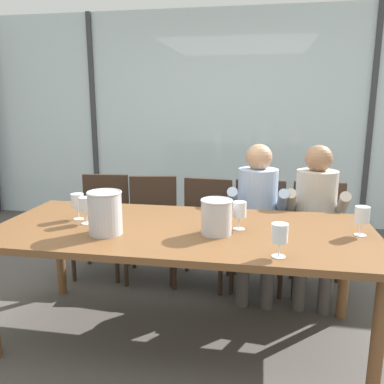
# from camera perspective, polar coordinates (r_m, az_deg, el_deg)

# --- Properties ---
(ground) EXTENTS (14.00, 14.00, 0.00)m
(ground) POSITION_cam_1_polar(r_m,az_deg,el_deg) (3.65, 1.81, -11.55)
(ground) COLOR #4C4742
(window_glass_panel) EXTENTS (7.54, 0.03, 2.60)m
(window_glass_panel) POSITION_cam_1_polar(r_m,az_deg,el_deg) (4.97, 4.67, 10.34)
(window_glass_panel) COLOR silver
(window_glass_panel) RESTS_ON ground
(window_mullion_left) EXTENTS (0.06, 0.06, 2.60)m
(window_mullion_left) POSITION_cam_1_polar(r_m,az_deg,el_deg) (5.38, -13.95, 10.19)
(window_mullion_left) COLOR #38383D
(window_mullion_left) RESTS_ON ground
(window_mullion_right) EXTENTS (0.06, 0.06, 2.60)m
(window_mullion_right) POSITION_cam_1_polar(r_m,az_deg,el_deg) (5.08, 24.35, 9.33)
(window_mullion_right) COLOR #38383D
(window_mullion_right) RESTS_ON ground
(hillside_vineyard) EXTENTS (13.54, 2.40, 1.99)m
(hillside_vineyard) POSITION_cam_1_polar(r_m,az_deg,el_deg) (9.10, 7.14, 9.40)
(hillside_vineyard) COLOR #568942
(hillside_vineyard) RESTS_ON ground
(dining_table) EXTENTS (2.34, 1.03, 0.74)m
(dining_table) POSITION_cam_1_polar(r_m,az_deg,el_deg) (2.48, -1.41, -6.62)
(dining_table) COLOR brown
(dining_table) RESTS_ON ground
(chair_near_curtain) EXTENTS (0.48, 0.48, 0.87)m
(chair_near_curtain) POSITION_cam_1_polar(r_m,az_deg,el_deg) (3.66, -12.66, -3.44)
(chair_near_curtain) COLOR #332319
(chair_near_curtain) RESTS_ON ground
(chair_left_of_center) EXTENTS (0.50, 0.50, 0.87)m
(chair_left_of_center) POSITION_cam_1_polar(r_m,az_deg,el_deg) (3.51, -5.76, -3.89)
(chair_left_of_center) COLOR #332319
(chair_left_of_center) RESTS_ON ground
(chair_center) EXTENTS (0.47, 0.47, 0.87)m
(chair_center) POSITION_cam_1_polar(r_m,az_deg,el_deg) (3.38, 1.91, -4.45)
(chair_center) COLOR #332319
(chair_center) RESTS_ON ground
(chair_right_of_center) EXTENTS (0.45, 0.45, 0.87)m
(chair_right_of_center) POSITION_cam_1_polar(r_m,az_deg,el_deg) (3.36, 9.61, -4.73)
(chair_right_of_center) COLOR #332319
(chair_right_of_center) RESTS_ON ground
(chair_near_window_right) EXTENTS (0.45, 0.45, 0.87)m
(chair_near_window_right) POSITION_cam_1_polar(r_m,az_deg,el_deg) (3.40, 17.77, -4.99)
(chair_near_window_right) COLOR #332319
(chair_near_window_right) RESTS_ON ground
(person_pale_blue_shirt) EXTENTS (0.46, 0.61, 1.19)m
(person_pale_blue_shirt) POSITION_cam_1_polar(r_m,az_deg,el_deg) (3.20, 9.37, -2.44)
(person_pale_blue_shirt) COLOR #9EB2D1
(person_pale_blue_shirt) RESTS_ON ground
(person_beige_jumper) EXTENTS (0.49, 0.63, 1.19)m
(person_beige_jumper) POSITION_cam_1_polar(r_m,az_deg,el_deg) (3.23, 17.39, -2.72)
(person_beige_jumper) COLOR #B7AD9E
(person_beige_jumper) RESTS_ON ground
(ice_bucket_primary) EXTENTS (0.19, 0.19, 0.21)m
(ice_bucket_primary) POSITION_cam_1_polar(r_m,az_deg,el_deg) (2.32, 3.54, -3.50)
(ice_bucket_primary) COLOR #B7B7BC
(ice_bucket_primary) RESTS_ON dining_table
(ice_bucket_secondary) EXTENTS (0.20, 0.20, 0.26)m
(ice_bucket_secondary) POSITION_cam_1_polar(r_m,az_deg,el_deg) (2.37, -12.43, -2.87)
(ice_bucket_secondary) COLOR #B7B7BC
(ice_bucket_secondary) RESTS_ON dining_table
(wine_glass_by_left_taster) EXTENTS (0.08, 0.08, 0.17)m
(wine_glass_by_left_taster) POSITION_cam_1_polar(r_m,az_deg,el_deg) (2.60, -15.10, -1.95)
(wine_glass_by_left_taster) COLOR silver
(wine_glass_by_left_taster) RESTS_ON dining_table
(wine_glass_near_bucket) EXTENTS (0.08, 0.08, 0.17)m
(wine_glass_near_bucket) POSITION_cam_1_polar(r_m,az_deg,el_deg) (2.02, 12.52, -6.02)
(wine_glass_near_bucket) COLOR silver
(wine_glass_near_bucket) RESTS_ON dining_table
(wine_glass_center_pour) EXTENTS (0.08, 0.08, 0.17)m
(wine_glass_center_pour) POSITION_cam_1_polar(r_m,az_deg,el_deg) (2.42, 6.86, -2.70)
(wine_glass_center_pour) COLOR silver
(wine_glass_center_pour) RESTS_ON dining_table
(wine_glass_by_right_taster) EXTENTS (0.08, 0.08, 0.17)m
(wine_glass_by_right_taster) POSITION_cam_1_polar(r_m,az_deg,el_deg) (2.49, 23.31, -3.20)
(wine_glass_by_right_taster) COLOR silver
(wine_glass_by_right_taster) RESTS_ON dining_table
(wine_glass_spare_empty) EXTENTS (0.08, 0.08, 0.17)m
(wine_glass_spare_empty) POSITION_cam_1_polar(r_m,az_deg,el_deg) (2.72, -16.20, -1.40)
(wine_glass_spare_empty) COLOR silver
(wine_glass_spare_empty) RESTS_ON dining_table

